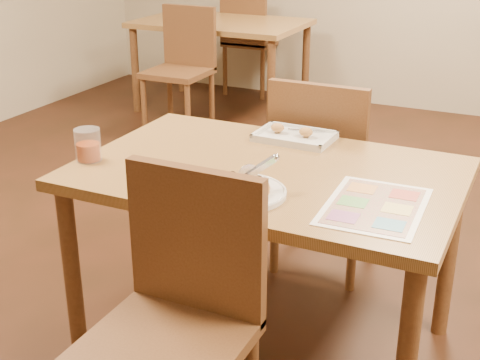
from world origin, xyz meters
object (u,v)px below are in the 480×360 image
at_px(pizza_cutter, 257,169).
at_px(dining_table, 267,191).
at_px(chair_far, 323,156).
at_px(bg_chair_far, 248,31).
at_px(chair_near, 181,291).
at_px(appetizer_tray, 294,137).
at_px(plate, 240,193).
at_px(glass_tumbler, 88,147).
at_px(pizza, 238,188).
at_px(bg_table, 221,32).
at_px(bg_chair_near, 184,54).
at_px(menu, 375,206).

bearing_deg(pizza_cutter, dining_table, 46.90).
relative_size(chair_far, bg_chair_far, 1.00).
height_order(chair_near, appetizer_tray, chair_near).
bearing_deg(plate, pizza_cutter, 40.39).
height_order(chair_near, glass_tumbler, chair_near).
relative_size(plate, appetizer_tray, 0.98).
bearing_deg(glass_tumbler, pizza, -5.49).
relative_size(dining_table, bg_table, 1.00).
relative_size(chair_far, glass_tumbler, 4.09).
height_order(chair_near, pizza_cutter, chair_near).
distance_m(bg_chair_near, appetizer_tray, 2.45).
height_order(bg_table, pizza_cutter, pizza_cutter).
relative_size(chair_near, appetizer_tray, 1.59).
xyz_separation_m(bg_chair_far, appetizer_tray, (1.57, -2.98, 0.17)).
distance_m(chair_far, menu, 0.88).
distance_m(plate, menu, 0.41).
bearing_deg(dining_table, pizza, -87.84).
relative_size(dining_table, plate, 4.47).
bearing_deg(pizza, bg_chair_near, 123.26).
xyz_separation_m(chair_near, bg_chair_far, (-1.60, 3.90, 0.00)).
bearing_deg(bg_chair_near, glass_tumbler, -67.42).
bearing_deg(glass_tumbler, chair_far, 52.90).
bearing_deg(menu, bg_table, 124.30).
height_order(bg_chair_far, pizza, bg_chair_far).
bearing_deg(chair_near, plate, 88.10).
distance_m(bg_table, menu, 3.58).
bearing_deg(dining_table, bg_chair_far, 115.85).
height_order(bg_chair_near, glass_tumbler, bg_chair_near).
distance_m(bg_chair_far, pizza_cutter, 3.89).
xyz_separation_m(plate, appetizer_tray, (-0.04, 0.57, 0.00)).
xyz_separation_m(chair_near, pizza_cutter, (0.05, 0.39, 0.23)).
height_order(glass_tumbler, menu, glass_tumbler).
relative_size(chair_far, bg_table, 0.36).
xyz_separation_m(chair_far, plate, (0.01, -0.85, 0.16)).
xyz_separation_m(dining_table, appetizer_tray, (-0.03, 0.33, 0.10)).
bearing_deg(menu, chair_far, 118.79).
height_order(appetizer_tray, menu, appetizer_tray).
xyz_separation_m(bg_chair_far, pizza, (1.61, -3.56, 0.18)).
distance_m(bg_table, appetizer_tray, 2.93).
xyz_separation_m(chair_far, glass_tumbler, (-0.60, -0.80, 0.20)).
bearing_deg(menu, appetizer_tray, 132.81).
xyz_separation_m(chair_near, menu, (0.42, 0.45, 0.16)).
bearing_deg(glass_tumbler, pizza_cutter, -1.15).
bearing_deg(bg_chair_near, dining_table, -53.95).
relative_size(bg_table, appetizer_tray, 4.40).
xyz_separation_m(dining_table, chair_far, (-0.00, 0.60, -0.07)).
distance_m(chair_near, menu, 0.63).
distance_m(bg_table, plate, 3.45).
height_order(dining_table, glass_tumbler, glass_tumbler).
bearing_deg(plate, bg_chair_far, 114.43).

